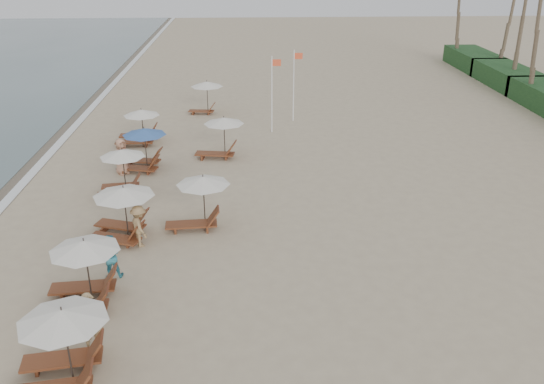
{
  "coord_description": "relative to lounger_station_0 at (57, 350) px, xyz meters",
  "views": [
    {
      "loc": [
        -0.13,
        -17.2,
        10.92
      ],
      "look_at": [
        1.0,
        4.95,
        1.3
      ],
      "focal_mm": 37.71,
      "sensor_mm": 36.0,
      "label": 1
    }
  ],
  "objects": [
    {
      "name": "ground",
      "position": [
        5.18,
        4.78,
        -1.1
      ],
      "size": [
        160.0,
        160.0,
        0.0
      ],
      "primitive_type": "plane",
      "color": "tan",
      "rests_on": "ground"
    },
    {
      "name": "lounger_station_0",
      "position": [
        0.0,
        0.0,
        0.0
      ],
      "size": [
        2.84,
        2.37,
        2.36
      ],
      "color": "brown",
      "rests_on": "ground"
    },
    {
      "name": "inland_station_2",
      "position": [
        2.37,
        26.93,
        0.37
      ],
      "size": [
        2.55,
        2.24,
        2.22
      ],
      "color": "brown",
      "rests_on": "ground"
    },
    {
      "name": "flag_pole_near",
      "position": [
        6.85,
        22.27,
        1.53
      ],
      "size": [
        0.59,
        0.08,
        4.77
      ],
      "color": "silver",
      "rests_on": "ground"
    },
    {
      "name": "lounger_station_5",
      "position": [
        -1.27,
        20.51,
        -0.18
      ],
      "size": [
        2.68,
        2.13,
        2.06
      ],
      "color": "brown",
      "rests_on": "ground"
    },
    {
      "name": "lounger_station_3",
      "position": [
        -0.81,
        12.83,
        0.05
      ],
      "size": [
        2.4,
        2.11,
        2.24
      ],
      "color": "brown",
      "rests_on": "ground"
    },
    {
      "name": "beachgoer_mid_b",
      "position": [
        0.89,
        7.67,
        -0.25
      ],
      "size": [
        1.1,
        1.27,
        1.71
      ],
      "primitive_type": "imported",
      "rotation": [
        0.0,
        0.0,
        2.09
      ],
      "color": "#99794E",
      "rests_on": "ground"
    },
    {
      "name": "inland_station_1",
      "position": [
        3.68,
        17.76,
        0.18
      ],
      "size": [
        2.87,
        2.24,
        2.22
      ],
      "color": "brown",
      "rests_on": "ground"
    },
    {
      "name": "beachgoer_far_b",
      "position": [
        -1.25,
        15.5,
        -0.15
      ],
      "size": [
        1.07,
        1.09,
        1.9
      ],
      "primitive_type": "imported",
      "rotation": [
        0.0,
        0.0,
        0.85
      ],
      "color": "tan",
      "rests_on": "ground"
    },
    {
      "name": "flag_pole_far",
      "position": [
        8.41,
        24.76,
        1.51
      ],
      "size": [
        0.6,
        0.08,
        4.72
      ],
      "color": "silver",
      "rests_on": "ground"
    },
    {
      "name": "foam_line",
      "position": [
        -6.02,
        14.78,
        -1.09
      ],
      "size": [
        0.5,
        140.0,
        0.02
      ],
      "primitive_type": "cube",
      "color": "white",
      "rests_on": "ground"
    },
    {
      "name": "inland_station_0",
      "position": [
        3.06,
        9.11,
        0.19
      ],
      "size": [
        2.83,
        2.24,
        2.22
      ],
      "color": "brown",
      "rests_on": "ground"
    },
    {
      "name": "lounger_station_4",
      "position": [
        -0.37,
        16.13,
        -0.03
      ],
      "size": [
        2.72,
        2.33,
        2.24
      ],
      "color": "brown",
      "rests_on": "ground"
    },
    {
      "name": "lounger_station_2",
      "position": [
        0.02,
        8.37,
        0.0
      ],
      "size": [
        2.82,
        2.56,
        2.2
      ],
      "color": "brown",
      "rests_on": "ground"
    },
    {
      "name": "beachgoer_near",
      "position": [
        0.54,
        1.4,
        -0.16
      ],
      "size": [
        0.81,
        0.68,
        1.88
      ],
      "primitive_type": "imported",
      "rotation": [
        0.0,
        0.0,
        0.39
      ],
      "color": "tan",
      "rests_on": "ground"
    },
    {
      "name": "beachgoer_mid_a",
      "position": [
        0.22,
        5.39,
        -0.28
      ],
      "size": [
        0.92,
        0.78,
        1.65
      ],
      "primitive_type": "imported",
      "rotation": [
        0.0,
        0.0,
        3.36
      ],
      "color": "teal",
      "rests_on": "ground"
    },
    {
      "name": "lounger_station_1",
      "position": [
        -0.36,
        3.69,
        -0.03
      ],
      "size": [
        2.76,
        2.25,
        2.38
      ],
      "color": "brown",
      "rests_on": "ground"
    }
  ]
}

